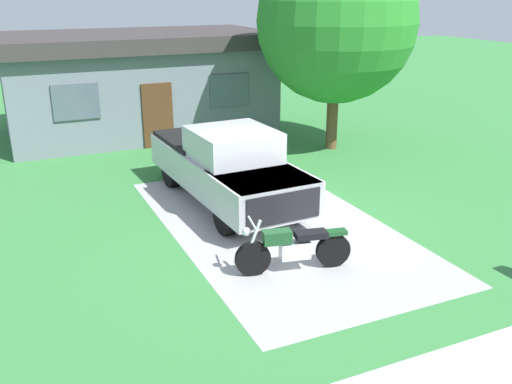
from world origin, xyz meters
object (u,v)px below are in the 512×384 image
object	(u,v)px
motorcycle	(293,248)
pickup_truck	(225,164)
shade_tree	(337,22)
neighbor_house	(138,82)

from	to	relation	value
motorcycle	pickup_truck	distance (m)	4.01
shade_tree	neighbor_house	bearing A→B (deg)	135.42
shade_tree	pickup_truck	bearing A→B (deg)	-147.74
pickup_truck	shade_tree	world-z (taller)	shade_tree
pickup_truck	shade_tree	bearing A→B (deg)	32.26
shade_tree	neighbor_house	size ratio (longest dim) A/B	0.67
pickup_truck	neighbor_house	bearing A→B (deg)	90.95
motorcycle	shade_tree	size ratio (longest dim) A/B	0.34
shade_tree	motorcycle	bearing A→B (deg)	-126.26
pickup_truck	shade_tree	size ratio (longest dim) A/B	0.88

